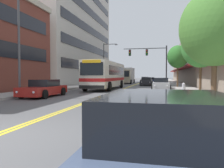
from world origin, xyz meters
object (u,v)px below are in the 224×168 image
car_black_parked_left_far (108,81)px  car_charcoal_moving_lead (147,81)px  traffic_signal_mast (151,57)px  car_silver_parked_right_mid (161,84)px  car_red_parked_left_mid (44,89)px  street_tree_right_near (215,28)px  fire_hydrant (184,89)px  box_truck (127,75)px  city_bus (106,74)px  street_tree_right_mid (201,47)px  street_tree_right_far (178,57)px  car_navy_moving_third (150,81)px  car_white_moving_second (145,80)px  street_lamp_left_far (106,60)px  street_lamp_left_near (24,31)px  car_slate_blue_parked_right_foreground (166,152)px

car_black_parked_left_far → car_charcoal_moving_lead: 6.43m
car_black_parked_left_far → traffic_signal_mast: bearing=-20.4°
car_silver_parked_right_mid → car_red_parked_left_mid: bearing=-129.8°
car_charcoal_moving_lead → street_tree_right_near: size_ratio=0.90×
car_red_parked_left_mid → fire_hydrant: car_red_parked_left_mid is taller
box_truck → city_bus: bearing=-88.8°
street_tree_right_mid → street_tree_right_far: 9.76m
car_navy_moving_third → street_tree_right_near: street_tree_right_near is taller
car_white_moving_second → street_lamp_left_far: 18.31m
city_bus → car_silver_parked_right_mid: bearing=3.0°
fire_hydrant → car_charcoal_moving_lead: bearing=100.9°
car_red_parked_left_mid → city_bus: bearing=76.8°
street_tree_right_mid → street_tree_right_far: bearing=96.3°
car_black_parked_left_far → street_lamp_left_far: 3.83m
car_black_parked_left_far → street_tree_right_near: bearing=-67.1°
city_bus → car_silver_parked_right_mid: city_bus is taller
box_truck → street_lamp_left_far: bearing=-109.1°
car_red_parked_left_mid → box_truck: size_ratio=0.64×
car_silver_parked_right_mid → street_lamp_left_near: street_lamp_left_near is taller
street_tree_right_near → fire_hydrant: street_tree_right_near is taller
street_lamp_left_near → street_tree_right_far: 19.11m
city_bus → fire_hydrant: city_bus is taller
car_navy_moving_third → fire_hydrant: size_ratio=5.40×
car_red_parked_left_mid → car_charcoal_moving_lead: 22.42m
car_slate_blue_parked_right_foreground → car_navy_moving_third: car_slate_blue_parked_right_foreground is taller
city_bus → car_charcoal_moving_lead: 12.16m
street_tree_right_mid → street_lamp_left_far: bearing=124.9°
car_white_moving_second → car_silver_parked_right_mid: bearing=-82.8°
city_bus → traffic_signal_mast: size_ratio=1.73×
street_lamp_left_near → car_charcoal_moving_lead: bearing=73.0°
car_navy_moving_third → box_truck: bearing=-165.4°
car_charcoal_moving_lead → street_tree_right_far: size_ratio=0.89×
car_black_parked_left_far → street_tree_right_near: (10.88, -25.79, 2.99)m
street_lamp_left_near → street_tree_right_mid: 13.67m
car_black_parked_left_far → traffic_signal_mast: (7.21, -2.68, 3.67)m
car_navy_moving_third → car_silver_parked_right_mid: bearing=-84.3°
car_slate_blue_parked_right_foreground → traffic_signal_mast: size_ratio=0.74×
car_white_moving_second → traffic_signal_mast: (2.15, -20.50, 3.72)m
car_black_parked_left_far → car_silver_parked_right_mid: bearing=-51.1°
car_navy_moving_third → street_tree_right_far: 17.56m
car_silver_parked_right_mid → car_navy_moving_third: size_ratio=0.98×
car_white_moving_second → street_lamp_left_near: (-5.68, -40.47, 4.05)m
box_truck → street_lamp_left_near: (-2.58, -30.85, 3.02)m
street_lamp_left_far → street_tree_right_near: size_ratio=1.39×
car_red_parked_left_mid → street_tree_right_mid: street_tree_right_mid is taller
city_bus → street_lamp_left_far: street_lamp_left_far is taller
traffic_signal_mast → street_tree_right_mid: size_ratio=1.19×
city_bus → car_charcoal_moving_lead: size_ratio=2.42×
street_lamp_left_far → street_tree_right_near: 28.99m
traffic_signal_mast → street_tree_right_near: traffic_signal_mast is taller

